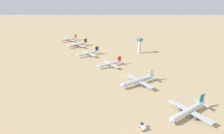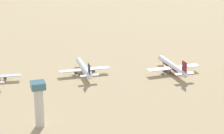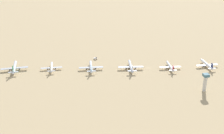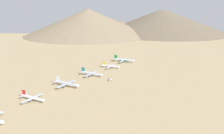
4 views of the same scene
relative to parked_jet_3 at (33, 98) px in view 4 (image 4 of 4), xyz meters
The scene contains 10 objects.
ground_plane 31.91m from the parked_jet_3, 74.04° to the left, with size 2495.06×2495.06×0.00m, color tan.
parked_jet_3 is the anchor object (origin of this frame).
parked_jet_4 60.47m from the parked_jet_3, 79.78° to the left, with size 47.51×38.78×13.71m.
parked_jet_5 121.29m from the parked_jet_3, 80.11° to the left, with size 45.44×36.99×13.10m.
parked_jet_6 181.54m from the parked_jet_3, 79.80° to the left, with size 39.46×32.01×11.39m.
parked_jet_7 237.12m from the parked_jet_3, 80.26° to the left, with size 49.26×39.94×14.23m.
service_truck 122.47m from the parked_jet_3, 61.03° to the left, with size 4.20×5.67×3.90m.
desert_hill_0 698.47m from the parked_jet_3, 111.83° to the left, with size 533.03×533.03×108.98m, color #8C775B.
desert_hill_1 791.31m from the parked_jet_3, 101.64° to the left, with size 283.41×283.41×60.41m, color #7A6854.
desert_hill_2 861.82m from the parked_jet_3, 89.12° to the left, with size 595.51×595.51×109.15m, color #70604C.
Camera 4 is at (175.78, -228.89, 111.41)m, focal length 35.26 mm.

